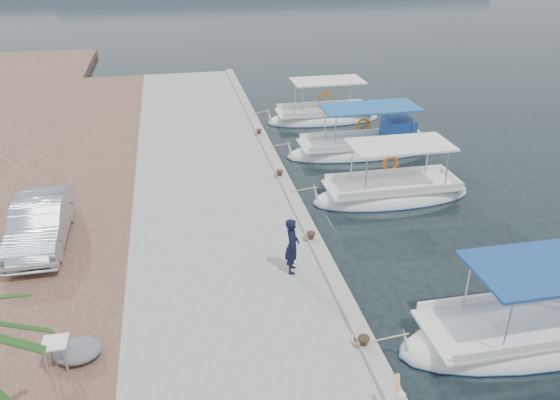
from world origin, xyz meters
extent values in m
plane|color=black|center=(0.00, 0.00, 0.00)|extent=(400.00, 400.00, 0.00)
cube|color=gray|center=(-3.00, 5.00, 0.25)|extent=(6.00, 40.00, 0.50)
cube|color=#A49D91|center=(-0.22, 5.00, 0.56)|extent=(0.44, 40.00, 0.12)
cube|color=brown|center=(-8.00, 5.00, 0.25)|extent=(4.00, 40.00, 0.50)
ellipsoid|color=white|center=(4.42, -3.49, 0.05)|extent=(7.65, 2.37, 1.30)
ellipsoid|color=#153F92|center=(4.42, -3.49, 0.03)|extent=(7.69, 2.42, 0.22)
cube|color=white|center=(4.42, -3.49, 0.55)|extent=(6.27, 2.04, 0.08)
cylinder|color=silver|center=(2.70, -4.38, 1.35)|extent=(0.05, 0.05, 1.60)
torus|color=orange|center=(4.72, -2.37, 1.00)|extent=(0.68, 0.12, 0.68)
ellipsoid|color=white|center=(3.76, 4.89, 0.05)|extent=(6.31, 2.16, 1.30)
ellipsoid|color=#153F92|center=(3.76, 4.89, 0.03)|extent=(6.35, 2.21, 0.22)
cube|color=white|center=(3.76, 4.89, 0.55)|extent=(5.18, 1.86, 0.08)
cube|color=white|center=(3.92, 4.89, 2.19)|extent=(3.79, 1.99, 0.08)
cylinder|color=silver|center=(2.34, 4.08, 1.35)|extent=(0.05, 0.05, 1.60)
torus|color=orange|center=(4.06, 5.92, 1.00)|extent=(0.68, 0.12, 0.68)
ellipsoid|color=white|center=(4.24, 9.61, 0.05)|extent=(7.28, 2.18, 1.30)
ellipsoid|color=#153F92|center=(4.24, 9.61, 0.03)|extent=(7.31, 2.22, 0.22)
cube|color=white|center=(4.24, 9.61, 0.55)|extent=(5.97, 1.87, 0.08)
cube|color=#2160A7|center=(4.42, 9.61, 2.19)|extent=(4.37, 2.00, 0.08)
cylinder|color=silver|center=(2.60, 8.79, 1.35)|extent=(0.05, 0.05, 1.60)
torus|color=orange|center=(4.54, 10.64, 1.00)|extent=(0.68, 0.12, 0.68)
cube|color=#153F92|center=(5.87, 9.61, 1.10)|extent=(1.20, 1.52, 1.00)
ellipsoid|color=white|center=(3.71, 14.56, 0.05)|extent=(6.22, 2.13, 1.30)
ellipsoid|color=#153F92|center=(3.71, 14.56, 0.03)|extent=(6.25, 2.18, 0.22)
cube|color=white|center=(3.71, 14.56, 0.55)|extent=(5.10, 1.83, 0.08)
cube|color=white|center=(3.86, 14.56, 2.19)|extent=(3.73, 1.96, 0.08)
cylinder|color=silver|center=(2.31, 13.76, 1.35)|extent=(0.05, 0.05, 1.60)
torus|color=orange|center=(4.01, 15.58, 1.00)|extent=(0.68, 0.12, 0.68)
cylinder|color=black|center=(-0.35, -3.50, 0.65)|extent=(0.18, 0.18, 0.30)
cylinder|color=black|center=(-0.35, -3.50, 0.80)|extent=(0.28, 0.28, 0.05)
cylinder|color=black|center=(-0.35, 1.50, 0.65)|extent=(0.18, 0.18, 0.30)
cylinder|color=black|center=(-0.35, 1.50, 0.80)|extent=(0.28, 0.28, 0.05)
cylinder|color=black|center=(-0.35, 6.50, 0.65)|extent=(0.18, 0.18, 0.30)
cylinder|color=black|center=(-0.35, 6.50, 0.80)|extent=(0.28, 0.28, 0.05)
cylinder|color=black|center=(-0.35, 11.50, 0.65)|extent=(0.18, 0.18, 0.30)
cylinder|color=black|center=(-0.35, 11.50, 0.80)|extent=(0.28, 0.28, 0.05)
sphere|color=silver|center=(-0.50, -5.91, 1.46)|extent=(0.20, 0.20, 0.20)
cone|color=#EAA566|center=(-0.42, -5.62, 1.37)|extent=(0.25, 0.59, 0.23)
imported|color=black|center=(-1.30, 0.03, 1.35)|extent=(0.53, 0.69, 1.70)
imported|color=#B1BCCA|center=(-8.64, 3.11, 1.21)|extent=(1.55, 4.33, 1.42)
ellipsoid|color=slate|center=(-6.92, -2.48, 0.70)|extent=(1.10, 0.90, 0.40)
cylinder|color=silver|center=(-7.49, -2.93, 0.85)|extent=(0.06, 0.06, 0.70)
cylinder|color=silver|center=(-7.09, -2.93, 0.85)|extent=(0.06, 0.06, 0.70)
cylinder|color=silver|center=(-7.49, -2.53, 0.85)|extent=(0.06, 0.06, 0.70)
cylinder|color=silver|center=(-7.09, -2.53, 0.85)|extent=(0.06, 0.06, 0.70)
cube|color=white|center=(-7.29, -2.73, 1.21)|extent=(0.55, 0.55, 0.03)
camera|label=1|loc=(-4.26, -12.89, 9.43)|focal=35.00mm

